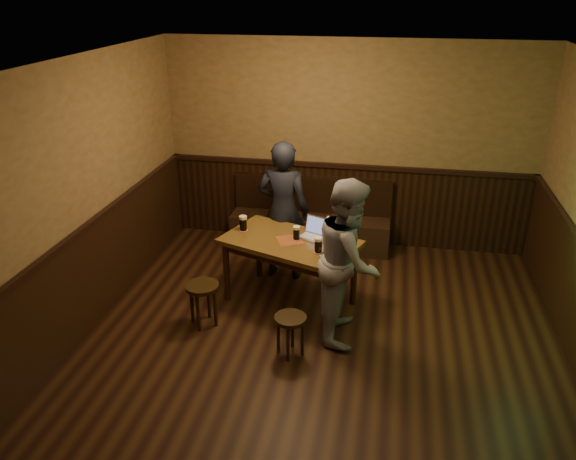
% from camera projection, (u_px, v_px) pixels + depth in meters
% --- Properties ---
extents(room, '(5.04, 6.04, 2.84)m').
position_uv_depth(room, '(320.00, 248.00, 5.16)').
color(room, black).
rests_on(room, ground).
extents(bench, '(2.20, 0.50, 0.95)m').
position_uv_depth(bench, '(310.00, 225.00, 7.87)').
color(bench, black).
rests_on(bench, ground).
extents(pub_table, '(1.68, 1.30, 0.79)m').
position_uv_depth(pub_table, '(290.00, 249.00, 6.32)').
color(pub_table, '#503717').
rests_on(pub_table, ground).
extents(stool_left, '(0.40, 0.40, 0.49)m').
position_uv_depth(stool_left, '(202.00, 293.00, 6.01)').
color(stool_left, black).
rests_on(stool_left, ground).
extents(stool_right, '(0.32, 0.32, 0.43)m').
position_uv_depth(stool_right, '(290.00, 324.00, 5.54)').
color(stool_right, black).
rests_on(stool_right, ground).
extents(pint_left, '(0.12, 0.12, 0.18)m').
position_uv_depth(pint_left, '(243.00, 223.00, 6.49)').
color(pint_left, maroon).
rests_on(pint_left, pub_table).
extents(pint_mid, '(0.10, 0.10, 0.16)m').
position_uv_depth(pint_mid, '(296.00, 233.00, 6.26)').
color(pint_mid, maroon).
rests_on(pint_mid, pub_table).
extents(pint_right, '(0.11, 0.11, 0.17)m').
position_uv_depth(pint_right, '(318.00, 245.00, 5.97)').
color(pint_right, maroon).
rests_on(pint_right, pub_table).
extents(laptop, '(0.38, 0.35, 0.22)m').
position_uv_depth(laptop, '(315.00, 232.00, 6.33)').
color(laptop, silver).
rests_on(laptop, pub_table).
extents(menu, '(0.25, 0.27, 0.00)m').
position_uv_depth(menu, '(330.00, 258.00, 5.87)').
color(menu, silver).
rests_on(menu, pub_table).
extents(person_suit, '(0.67, 0.46, 1.76)m').
position_uv_depth(person_suit, '(283.00, 211.00, 6.84)').
color(person_suit, black).
rests_on(person_suit, ground).
extents(person_grey, '(0.66, 0.84, 1.72)m').
position_uv_depth(person_grey, '(349.00, 260.00, 5.67)').
color(person_grey, gray).
rests_on(person_grey, ground).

